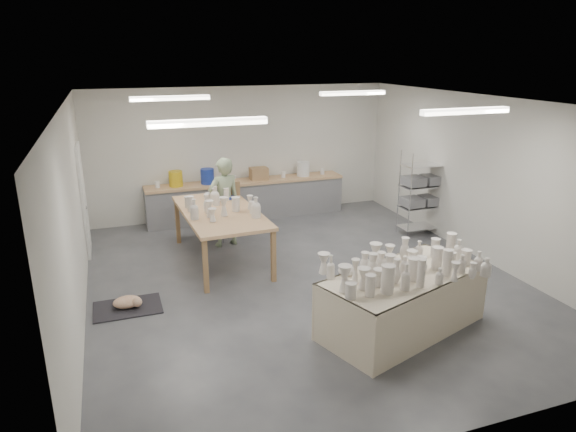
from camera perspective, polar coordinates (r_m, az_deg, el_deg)
name	(u,v)px	position (r m, az deg, el deg)	size (l,w,h in m)	color
room	(297,161)	(8.25, 0.98, 6.10)	(8.00, 8.02, 3.00)	#424449
back_counter	(247,198)	(11.98, -4.63, 2.03)	(4.60, 0.60, 1.24)	tan
wire_shelf	(422,192)	(11.15, 14.65, 2.61)	(0.88, 0.48, 1.80)	silver
drying_table	(402,299)	(7.36, 12.58, -8.96)	(2.60, 1.88, 1.21)	olive
work_table	(221,210)	(9.47, -7.46, 0.70)	(1.40, 2.65, 1.34)	tan
rug	(128,308)	(8.30, -17.38, -9.68)	(1.00, 0.70, 0.02)	black
cat	(128,302)	(8.25, -17.31, -9.09)	(0.43, 0.32, 0.18)	white
potter	(224,202)	(10.19, -7.10, 1.52)	(0.65, 0.43, 1.79)	gray
red_stool	(222,228)	(10.63, -7.30, -1.31)	(0.43, 0.43, 0.31)	#B22319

